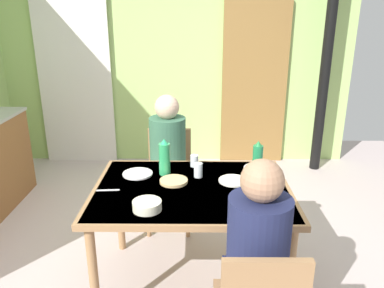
% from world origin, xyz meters
% --- Properties ---
extents(ground_plane, '(6.34, 6.34, 0.00)m').
position_xyz_m(ground_plane, '(0.00, 0.00, 0.00)').
color(ground_plane, beige).
extents(wall_back, '(4.45, 0.10, 2.76)m').
position_xyz_m(wall_back, '(0.00, 2.44, 1.38)').
color(wall_back, '#A9CD73').
rests_on(wall_back, ground_plane).
extents(door_wooden, '(0.80, 0.05, 2.00)m').
position_xyz_m(door_wooden, '(1.03, 2.36, 1.00)').
color(door_wooden, olive).
rests_on(door_wooden, ground_plane).
extents(stove_pipe_column, '(0.12, 0.12, 2.76)m').
position_xyz_m(stove_pipe_column, '(1.80, 2.09, 1.38)').
color(stove_pipe_column, black).
rests_on(stove_pipe_column, ground_plane).
extents(curtain_panel, '(0.90, 0.03, 2.32)m').
position_xyz_m(curtain_panel, '(-1.19, 2.34, 1.16)').
color(curtain_panel, white).
rests_on(curtain_panel, ground_plane).
extents(dining_table, '(1.29, 0.95, 0.75)m').
position_xyz_m(dining_table, '(0.28, -0.05, 0.67)').
color(dining_table, '#9E734A').
rests_on(dining_table, ground_plane).
extents(chair_far_diner, '(0.40, 0.40, 0.87)m').
position_xyz_m(chair_far_diner, '(0.07, 0.78, 0.50)').
color(chair_far_diner, '#9E734A').
rests_on(chair_far_diner, ground_plane).
extents(person_near_diner, '(0.30, 0.37, 0.77)m').
position_xyz_m(person_near_diner, '(0.60, -0.75, 0.78)').
color(person_near_diner, navy).
rests_on(person_near_diner, ground_plane).
extents(person_far_diner, '(0.30, 0.37, 0.77)m').
position_xyz_m(person_far_diner, '(0.07, 0.64, 0.78)').
color(person_far_diner, '#376244').
rests_on(person_far_diner, ground_plane).
extents(water_bottle_green_near, '(0.07, 0.07, 0.28)m').
position_xyz_m(water_bottle_green_near, '(0.72, 0.08, 0.88)').
color(water_bottle_green_near, '#207F47').
rests_on(water_bottle_green_near, dining_table).
extents(water_bottle_green_far, '(0.08, 0.08, 0.26)m').
position_xyz_m(water_bottle_green_far, '(0.08, 0.17, 0.87)').
color(water_bottle_green_far, '#2E9E5B').
rests_on(water_bottle_green_far, dining_table).
extents(serving_bowl_center, '(0.17, 0.17, 0.05)m').
position_xyz_m(serving_bowl_center, '(0.02, -0.35, 0.78)').
color(serving_bowl_center, '#E9E5C6').
rests_on(serving_bowl_center, dining_table).
extents(dinner_plate_near_left, '(0.20, 0.20, 0.01)m').
position_xyz_m(dinner_plate_near_left, '(0.56, 0.04, 0.75)').
color(dinner_plate_near_left, white).
rests_on(dinner_plate_near_left, dining_table).
extents(dinner_plate_near_right, '(0.21, 0.21, 0.01)m').
position_xyz_m(dinner_plate_near_right, '(-0.11, 0.16, 0.75)').
color(dinner_plate_near_right, white).
rests_on(dinner_plate_near_right, dining_table).
extents(dinner_plate_far_center, '(0.22, 0.22, 0.01)m').
position_xyz_m(dinner_plate_far_center, '(0.76, 0.26, 0.75)').
color(dinner_plate_far_center, white).
rests_on(dinner_plate_far_center, dining_table).
extents(drinking_glass_by_near_diner, '(0.06, 0.06, 0.10)m').
position_xyz_m(drinking_glass_by_near_diner, '(0.32, 0.12, 0.80)').
color(drinking_glass_by_near_diner, silver).
rests_on(drinking_glass_by_near_diner, dining_table).
extents(drinking_glass_by_far_diner, '(0.06, 0.06, 0.09)m').
position_xyz_m(drinking_glass_by_far_diner, '(0.29, 0.31, 0.79)').
color(drinking_glass_by_far_diner, silver).
rests_on(drinking_glass_by_far_diner, dining_table).
extents(bread_plate_sliced, '(0.19, 0.19, 0.02)m').
position_xyz_m(bread_plate_sliced, '(0.15, 0.02, 0.76)').
color(bread_plate_sliced, '#DBB77A').
rests_on(bread_plate_sliced, dining_table).
extents(cutlery_knife_near, '(0.15, 0.03, 0.00)m').
position_xyz_m(cutlery_knife_near, '(-0.27, -0.10, 0.75)').
color(cutlery_knife_near, silver).
rests_on(cutlery_knife_near, dining_table).
extents(cutlery_fork_near, '(0.15, 0.05, 0.00)m').
position_xyz_m(cutlery_fork_near, '(0.65, -0.29, 0.75)').
color(cutlery_fork_near, silver).
rests_on(cutlery_fork_near, dining_table).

